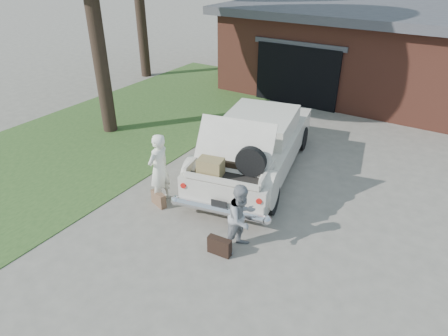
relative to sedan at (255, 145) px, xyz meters
The scene contains 8 objects.
ground 2.71m from the sedan, 83.49° to the right, with size 90.00×90.00×0.00m, color gray.
grass_strip 5.28m from the sedan, behind, with size 6.00×16.00×0.02m, color #2D4C1E.
house 9.03m from the sedan, 81.83° to the left, with size 12.80×7.80×3.30m.
sedan is the anchor object (origin of this frame).
woman_left 2.71m from the sedan, 115.39° to the right, with size 0.62×0.41×1.71m, color white.
woman_right 3.14m from the sedan, 66.23° to the right, with size 0.69×0.54×1.43m, color gray.
suitcase_left 2.90m from the sedan, 112.73° to the right, with size 0.44×0.14×0.34m, color brown.
suitcase_right 3.48m from the sedan, 72.82° to the right, with size 0.47×0.15×0.37m, color black.
Camera 1 is at (4.02, -5.74, 5.26)m, focal length 32.00 mm.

